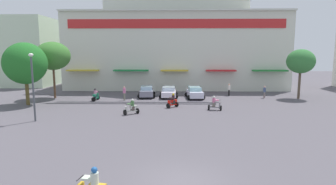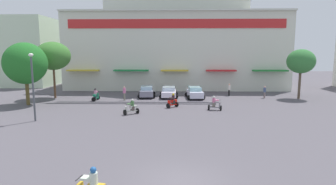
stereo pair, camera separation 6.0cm
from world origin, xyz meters
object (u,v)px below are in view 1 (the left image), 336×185
object	(u,v)px
scooter_rider_1	(173,102)
pedestrian_0	(264,91)
plaza_tree_2	(53,56)
pedestrian_1	(229,89)
parked_car_0	(147,92)
scooter_rider_2	(96,95)
scooter_rider_4	(132,108)
parked_car_1	(169,92)
streetlamp_near	(33,81)
plaza_tree_1	(301,61)
pedestrian_2	(124,92)
parked_car_2	(195,92)
scooter_rider_3	(215,104)
plaza_tree_0	(25,63)

from	to	relation	value
scooter_rider_1	pedestrian_0	size ratio (longest dim) A/B	0.97
plaza_tree_2	pedestrian_1	xyz separation A→B (m)	(23.00, 2.34, -4.48)
parked_car_0	scooter_rider_2	world-z (taller)	scooter_rider_2
scooter_rider_4	parked_car_1	bearing A→B (deg)	71.72
parked_car_0	plaza_tree_2	bearing A→B (deg)	-175.10
plaza_tree_2	scooter_rider_2	distance (m)	7.73
scooter_rider_4	streetlamp_near	distance (m)	8.89
plaza_tree_1	parked_car_0	bearing A→B (deg)	177.77
pedestrian_0	parked_car_1	bearing A→B (deg)	178.37
parked_car_0	scooter_rider_4	xyz separation A→B (m)	(-0.44, -10.34, -0.13)
streetlamp_near	pedestrian_2	bearing A→B (deg)	61.01
plaza_tree_1	pedestrian_0	bearing A→B (deg)	176.42
parked_car_2	pedestrian_1	size ratio (longest dim) A/B	2.53
pedestrian_0	pedestrian_2	size ratio (longest dim) A/B	0.92
scooter_rider_1	scooter_rider_3	xyz separation A→B (m)	(4.34, -1.31, -0.01)
parked_car_2	scooter_rider_4	bearing A→B (deg)	-125.16
parked_car_0	pedestrian_2	size ratio (longest dim) A/B	2.30
plaza_tree_0	scooter_rider_3	world-z (taller)	plaza_tree_0
pedestrian_0	plaza_tree_1	bearing A→B (deg)	-3.58
scooter_rider_1	scooter_rider_3	bearing A→B (deg)	-16.85
parked_car_0	plaza_tree_0	bearing A→B (deg)	-155.84
scooter_rider_2	streetlamp_near	world-z (taller)	streetlamp_near
scooter_rider_2	pedestrian_2	bearing A→B (deg)	1.81
plaza_tree_2	pedestrian_0	size ratio (longest dim) A/B	4.54
parked_car_1	pedestrian_1	distance (m)	8.36
pedestrian_0	scooter_rider_1	bearing A→B (deg)	-151.64
parked_car_1	parked_car_0	bearing A→B (deg)	177.20
plaza_tree_2	scooter_rider_1	xyz separation A→B (m)	(15.33, -5.90, -4.81)
plaza_tree_1	scooter_rider_2	bearing A→B (deg)	-175.59
plaza_tree_0	plaza_tree_1	xyz separation A→B (m)	(32.57, 5.02, 0.08)
parked_car_0	scooter_rider_4	world-z (taller)	scooter_rider_4
parked_car_2	pedestrian_2	world-z (taller)	pedestrian_2
plaza_tree_2	parked_car_0	bearing A→B (deg)	4.90
plaza_tree_0	parked_car_2	bearing A→B (deg)	14.66
plaza_tree_2	scooter_rider_1	world-z (taller)	plaza_tree_2
parked_car_0	scooter_rider_4	bearing A→B (deg)	-92.45
parked_car_1	pedestrian_0	xyz separation A→B (m)	(12.45, -0.35, 0.19)
plaza_tree_0	pedestrian_2	world-z (taller)	plaza_tree_0
plaza_tree_1	pedestrian_2	xyz separation A→B (m)	(-22.16, -1.87, -3.76)
streetlamp_near	parked_car_1	bearing A→B (deg)	49.19
parked_car_1	plaza_tree_0	bearing A→B (deg)	-160.38
parked_car_2	pedestrian_1	distance (m)	5.28
plaza_tree_2	parked_car_0	size ratio (longest dim) A/B	1.81
pedestrian_1	parked_car_0	bearing A→B (deg)	-173.25
scooter_rider_2	pedestrian_1	size ratio (longest dim) A/B	0.90
scooter_rider_1	parked_car_2	bearing A→B (deg)	65.37
pedestrian_2	streetlamp_near	distance (m)	12.34
parked_car_0	streetlamp_near	bearing A→B (deg)	-122.32
scooter_rider_2	plaza_tree_1	bearing A→B (deg)	4.41
scooter_rider_3	pedestrian_1	distance (m)	10.12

